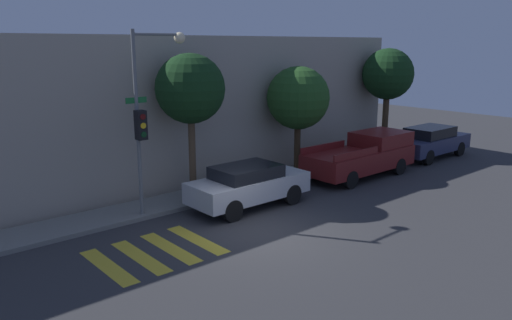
# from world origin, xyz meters

# --- Properties ---
(ground_plane) EXTENTS (60.00, 60.00, 0.00)m
(ground_plane) POSITION_xyz_m (0.00, 0.00, 0.00)
(ground_plane) COLOR #333335
(sidewalk) EXTENTS (26.00, 1.73, 0.14)m
(sidewalk) POSITION_xyz_m (0.00, 4.06, 0.07)
(sidewalk) COLOR slate
(sidewalk) RESTS_ON ground
(building_row) EXTENTS (26.00, 6.00, 5.76)m
(building_row) POSITION_xyz_m (0.00, 8.33, 2.88)
(building_row) COLOR #A89E8E
(building_row) RESTS_ON ground
(crosswalk) EXTENTS (3.15, 2.60, 0.00)m
(crosswalk) POSITION_xyz_m (-3.05, 0.80, 0.00)
(crosswalk) COLOR gold
(crosswalk) RESTS_ON ground
(traffic_light_pole) EXTENTS (2.15, 0.56, 5.89)m
(traffic_light_pole) POSITION_xyz_m (-1.63, 3.37, 3.68)
(traffic_light_pole) COLOR slate
(traffic_light_pole) RESTS_ON ground
(sedan_near_corner) EXTENTS (4.26, 1.77, 1.47)m
(sedan_near_corner) POSITION_xyz_m (1.31, 2.10, 0.79)
(sedan_near_corner) COLOR #B7BABF
(sedan_near_corner) RESTS_ON ground
(pickup_truck) EXTENTS (5.26, 1.97, 1.76)m
(pickup_truck) POSITION_xyz_m (7.65, 2.10, 0.91)
(pickup_truck) COLOR maroon
(pickup_truck) RESTS_ON ground
(sedan_middle) EXTENTS (4.65, 1.76, 1.53)m
(sedan_middle) POSITION_xyz_m (12.91, 2.10, 0.82)
(sedan_middle) COLOR #2D3351
(sedan_middle) RESTS_ON ground
(tree_near_corner) EXTENTS (2.44, 2.44, 5.17)m
(tree_near_corner) POSITION_xyz_m (0.47, 4.21, 3.92)
(tree_near_corner) COLOR brown
(tree_near_corner) RESTS_ON ground
(tree_midblock) EXTENTS (2.64, 2.64, 4.57)m
(tree_midblock) POSITION_xyz_m (5.80, 4.21, 3.24)
(tree_midblock) COLOR #42301E
(tree_midblock) RESTS_ON ground
(tree_far_end) EXTENTS (2.52, 2.52, 5.26)m
(tree_far_end) POSITION_xyz_m (12.10, 4.21, 3.95)
(tree_far_end) COLOR #4C3823
(tree_far_end) RESTS_ON ground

